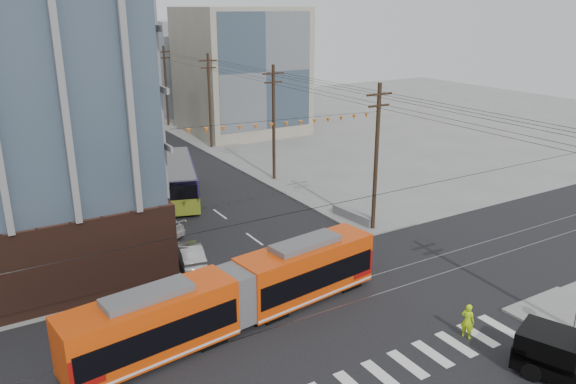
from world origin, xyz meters
name	(u,v)px	position (x,y,z in m)	size (l,w,h in m)	color
ground	(380,330)	(0.00, 0.00, 0.00)	(160.00, 160.00, 0.00)	slate
bg_bldg_ne_near	(240,71)	(16.00, 48.00, 8.00)	(14.00, 14.00, 16.00)	gray
bg_bldg_ne_far	(197,65)	(18.00, 68.00, 7.00)	(16.00, 16.00, 14.00)	#8C99A5
utility_pole_far	(166,87)	(8.50, 56.00, 5.50)	(0.30, 0.30, 11.00)	black
streetcar	(235,296)	(-6.22, 4.26, 1.73)	(17.93, 2.52, 3.46)	#D33E08
city_bus	(180,179)	(-1.09, 25.90, 1.63)	(2.49, 11.48, 3.25)	#221846
parked_car_silver	(190,254)	(-5.49, 12.61, 0.69)	(1.45, 4.16, 1.37)	#A3A3A3
parked_car_white	(155,223)	(-5.76, 18.82, 0.77)	(2.15, 5.28, 1.53)	#B9B9B9
parked_car_grey	(129,197)	(-5.50, 26.40, 0.59)	(1.95, 4.22, 1.17)	#414349
pedestrian	(468,321)	(3.31, -2.81, 0.95)	(0.69, 0.45, 1.89)	#B6EB12
stop_sign	(576,317)	(7.84, -5.67, 1.27)	(0.77, 0.77, 2.54)	red
jersey_barrier	(353,216)	(8.30, 13.18, 0.42)	(0.94, 4.18, 0.84)	slate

